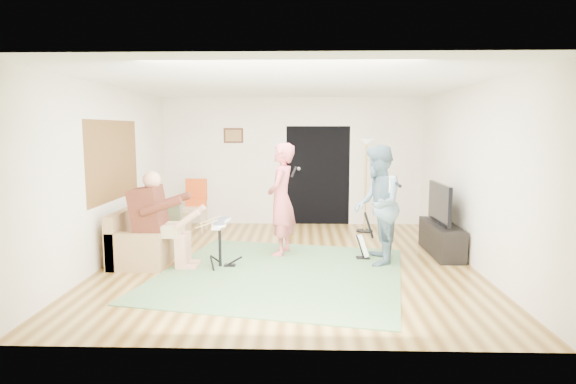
# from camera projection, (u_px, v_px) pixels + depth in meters

# --- Properties ---
(floor) EXTENTS (6.00, 6.00, 0.00)m
(floor) POSITION_uv_depth(u_px,v_px,m) (288.00, 261.00, 7.45)
(floor) COLOR brown
(floor) RESTS_ON ground
(walls) EXTENTS (5.50, 6.00, 2.70)m
(walls) POSITION_uv_depth(u_px,v_px,m) (288.00, 175.00, 7.28)
(walls) COLOR #EFE2CF
(walls) RESTS_ON floor
(ceiling) EXTENTS (6.00, 6.00, 0.00)m
(ceiling) POSITION_uv_depth(u_px,v_px,m) (288.00, 84.00, 7.10)
(ceiling) COLOR white
(ceiling) RESTS_ON walls
(window_blinds) EXTENTS (0.00, 2.05, 2.05)m
(window_blinds) POSITION_uv_depth(u_px,v_px,m) (114.00, 160.00, 7.53)
(window_blinds) COLOR brown
(window_blinds) RESTS_ON walls
(doorway) EXTENTS (2.10, 0.00, 2.10)m
(doorway) POSITION_uv_depth(u_px,v_px,m) (318.00, 176.00, 10.26)
(doorway) COLOR black
(doorway) RESTS_ON walls
(picture_frame) EXTENTS (0.42, 0.03, 0.32)m
(picture_frame) POSITION_uv_depth(u_px,v_px,m) (233.00, 136.00, 10.21)
(picture_frame) COLOR #3F2314
(picture_frame) RESTS_ON walls
(area_rug) EXTENTS (3.91, 3.95, 0.02)m
(area_rug) POSITION_uv_depth(u_px,v_px,m) (281.00, 273.00, 6.83)
(area_rug) COLOR #4C7446
(area_rug) RESTS_ON floor
(sofa) EXTENTS (0.81, 1.97, 0.80)m
(sofa) POSITION_uv_depth(u_px,v_px,m) (148.00, 239.00, 7.80)
(sofa) COLOR #9F7A4F
(sofa) RESTS_ON floor
(drummer) EXTENTS (0.93, 0.52, 1.43)m
(drummer) POSITION_uv_depth(u_px,v_px,m) (162.00, 230.00, 7.10)
(drummer) COLOR #582618
(drummer) RESTS_ON sofa
(drum_kit) EXTENTS (0.39, 0.70, 0.72)m
(drum_kit) POSITION_uv_depth(u_px,v_px,m) (220.00, 246.00, 7.11)
(drum_kit) COLOR black
(drum_kit) RESTS_ON floor
(singer) EXTENTS (0.56, 0.74, 1.82)m
(singer) POSITION_uv_depth(u_px,v_px,m) (281.00, 199.00, 7.75)
(singer) COLOR #CF5A5E
(singer) RESTS_ON floor
(microphone) EXTENTS (0.06, 0.06, 0.24)m
(microphone) POSITION_uv_depth(u_px,v_px,m) (294.00, 172.00, 7.69)
(microphone) COLOR black
(microphone) RESTS_ON singer
(guitarist) EXTENTS (0.78, 0.95, 1.80)m
(guitarist) POSITION_uv_depth(u_px,v_px,m) (377.00, 205.00, 7.24)
(guitarist) COLOR slate
(guitarist) RESTS_ON floor
(guitar_held) EXTENTS (0.15, 0.61, 0.26)m
(guitar_held) POSITION_uv_depth(u_px,v_px,m) (391.00, 184.00, 7.19)
(guitar_held) COLOR white
(guitar_held) RESTS_ON guitarist
(guitar_spare) EXTENTS (0.27, 0.24, 0.75)m
(guitar_spare) POSITION_uv_depth(u_px,v_px,m) (363.00, 246.00, 7.56)
(guitar_spare) COLOR black
(guitar_spare) RESTS_ON floor
(torchiere_lamp) EXTENTS (0.33, 0.33, 1.85)m
(torchiere_lamp) POSITION_uv_depth(u_px,v_px,m) (366.00, 168.00, 9.46)
(torchiere_lamp) COLOR black
(torchiere_lamp) RESTS_ON floor
(dining_chair) EXTENTS (0.45, 0.47, 1.04)m
(dining_chair) POSITION_uv_depth(u_px,v_px,m) (195.00, 213.00, 9.61)
(dining_chair) COLOR tan
(dining_chair) RESTS_ON floor
(tv_cabinet) EXTENTS (0.40, 1.40, 0.50)m
(tv_cabinet) POSITION_uv_depth(u_px,v_px,m) (441.00, 239.00, 7.88)
(tv_cabinet) COLOR black
(tv_cabinet) RESTS_ON floor
(television) EXTENTS (0.06, 1.12, 0.63)m
(television) POSITION_uv_depth(u_px,v_px,m) (440.00, 203.00, 7.81)
(television) COLOR black
(television) RESTS_ON tv_cabinet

